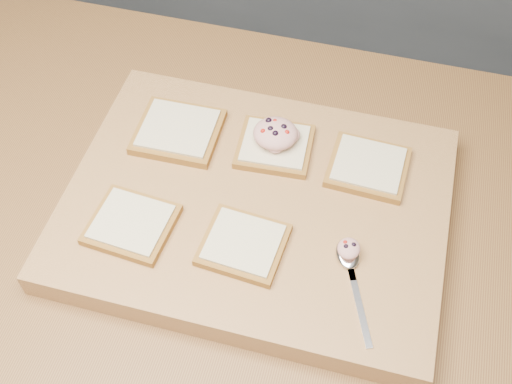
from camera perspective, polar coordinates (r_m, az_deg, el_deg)
island_counter at (r=1.38m, az=-1.02°, el=-11.99°), size 2.00×0.80×0.90m
cutting_board at (r=0.96m, az=0.00°, el=-1.38°), size 0.56×0.42×0.04m
bread_far_left at (r=1.02m, az=-6.93°, el=5.40°), size 0.13×0.12×0.02m
bread_far_center at (r=0.99m, az=1.68°, el=4.11°), size 0.12×0.11×0.02m
bread_far_right at (r=0.98m, az=9.94°, el=2.25°), size 0.12×0.11×0.02m
bread_near_left at (r=0.92m, az=-11.01°, el=-2.81°), size 0.12×0.11×0.02m
bread_near_center at (r=0.89m, az=-1.12°, el=-4.67°), size 0.12×0.11×0.02m
tuna_salad_dollop at (r=0.98m, az=1.74°, el=5.24°), size 0.07×0.07×0.03m
spoon at (r=0.89m, az=8.29°, el=-6.14°), size 0.08×0.16×0.01m
spoon_salad at (r=0.88m, az=8.25°, el=-4.98°), size 0.03×0.03×0.02m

